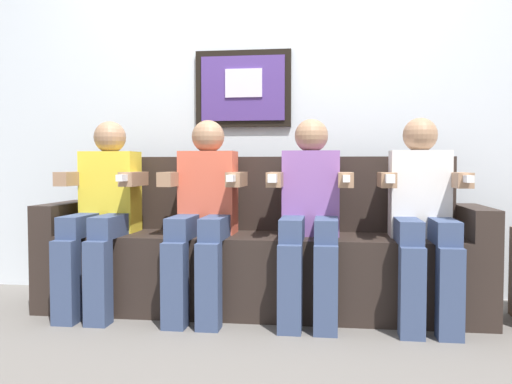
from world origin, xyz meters
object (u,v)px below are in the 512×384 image
object	(u,v)px
person_leftmost	(103,207)
person_right_center	(310,209)
couch	(260,256)
person_rightmost	(423,211)
person_left_center	(204,208)

from	to	relation	value
person_leftmost	person_right_center	bearing A→B (deg)	-0.02
couch	person_leftmost	xyz separation A→B (m)	(-0.90, -0.17, 0.29)
person_right_center	person_rightmost	size ratio (longest dim) A/B	1.00
person_rightmost	couch	bearing A→B (deg)	169.34
couch	person_leftmost	distance (m)	0.96
person_leftmost	person_left_center	bearing A→B (deg)	0.00
person_leftmost	person_left_center	world-z (taller)	same
couch	person_rightmost	size ratio (longest dim) A/B	2.29
person_left_center	person_rightmost	xyz separation A→B (m)	(1.20, -0.00, 0.00)
couch	person_leftmost	world-z (taller)	person_leftmost
couch	person_rightmost	xyz separation A→B (m)	(0.90, -0.17, 0.29)
person_leftmost	person_left_center	size ratio (longest dim) A/B	1.00
person_leftmost	person_rightmost	xyz separation A→B (m)	(1.80, -0.00, 0.00)
couch	person_rightmost	world-z (taller)	person_rightmost
person_rightmost	person_left_center	bearing A→B (deg)	179.98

